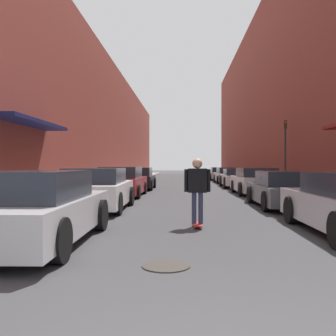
# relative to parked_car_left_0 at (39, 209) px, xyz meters

# --- Properties ---
(ground) EXTENTS (132.46, 132.46, 0.00)m
(ground) POSITION_rel_parked_car_left_0_xyz_m (3.06, 19.35, -0.66)
(ground) COLOR #38383A
(curb_strip_left) EXTENTS (1.80, 60.21, 0.12)m
(curb_strip_left) POSITION_rel_parked_car_left_0_xyz_m (-2.02, 25.37, -0.60)
(curb_strip_left) COLOR gray
(curb_strip_left) RESTS_ON ground
(curb_strip_right) EXTENTS (1.80, 60.21, 0.12)m
(curb_strip_right) POSITION_rel_parked_car_left_0_xyz_m (8.14, 25.37, -0.60)
(curb_strip_right) COLOR gray
(curb_strip_right) RESTS_ON ground
(building_row_left) EXTENTS (4.90, 60.21, 9.74)m
(building_row_left) POSITION_rel_parked_car_left_0_xyz_m (-4.92, 25.36, 4.22)
(building_row_left) COLOR brown
(building_row_left) RESTS_ON ground
(building_row_right) EXTENTS (4.90, 60.21, 14.87)m
(building_row_right) POSITION_rel_parked_car_left_0_xyz_m (11.04, 25.36, 6.78)
(building_row_right) COLOR brown
(building_row_right) RESTS_ON ground
(parked_car_left_0) EXTENTS (1.85, 4.54, 1.36)m
(parked_car_left_0) POSITION_rel_parked_car_left_0_xyz_m (0.00, 0.00, 0.00)
(parked_car_left_0) COLOR #B7B7BC
(parked_car_left_0) RESTS_ON ground
(parked_car_left_1) EXTENTS (2.03, 4.25, 1.36)m
(parked_car_left_1) POSITION_rel_parked_car_left_0_xyz_m (-0.14, 5.21, 0.00)
(parked_car_left_1) COLOR silver
(parked_car_left_1) RESTS_ON ground
(parked_car_left_2) EXTENTS (2.02, 4.45, 1.37)m
(parked_car_left_2) POSITION_rel_parked_car_left_0_xyz_m (-0.18, 10.39, -0.00)
(parked_car_left_2) COLOR maroon
(parked_car_left_2) RESTS_ON ground
(parked_car_left_3) EXTENTS (1.98, 4.07, 1.30)m
(parked_car_left_3) POSITION_rel_parked_car_left_0_xyz_m (-0.03, 15.32, -0.03)
(parked_car_left_3) COLOR black
(parked_car_left_3) RESTS_ON ground
(parked_car_right_1) EXTENTS (1.90, 4.26, 1.25)m
(parked_car_right_1) POSITION_rel_parked_car_left_0_xyz_m (6.09, 6.17, -0.05)
(parked_car_right_1) COLOR #515459
(parked_car_right_1) RESTS_ON ground
(parked_car_right_2) EXTENTS (2.00, 4.03, 1.30)m
(parked_car_right_2) POSITION_rel_parked_car_left_0_xyz_m (6.23, 11.69, -0.02)
(parked_car_right_2) COLOR silver
(parked_car_right_2) RESTS_ON ground
(parked_car_right_3) EXTENTS (1.90, 4.19, 1.20)m
(parked_car_right_3) POSITION_rel_parked_car_left_0_xyz_m (6.11, 17.29, -0.06)
(parked_car_right_3) COLOR silver
(parked_car_right_3) RESTS_ON ground
(parked_car_right_4) EXTENTS (1.97, 4.39, 1.23)m
(parked_car_right_4) POSITION_rel_parked_car_left_0_xyz_m (6.22, 22.94, -0.05)
(parked_car_right_4) COLOR silver
(parked_car_right_4) RESTS_ON ground
(parked_car_right_5) EXTENTS (2.07, 4.00, 1.21)m
(parked_car_right_5) POSITION_rel_parked_car_left_0_xyz_m (6.21, 28.67, -0.07)
(parked_car_right_5) COLOR #B7B7BC
(parked_car_right_5) RESTS_ON ground
(skateboarder) EXTENTS (0.62, 0.78, 1.62)m
(skateboarder) POSITION_rel_parked_car_left_0_xyz_m (3.00, 2.02, 0.34)
(skateboarder) COLOR #B2231E
(skateboarder) RESTS_ON ground
(manhole_cover) EXTENTS (0.70, 0.70, 0.02)m
(manhole_cover) POSITION_rel_parked_car_left_0_xyz_m (2.41, -1.43, -0.65)
(manhole_cover) COLOR #332D28
(manhole_cover) RESTS_ON ground
(traffic_light) EXTENTS (0.16, 0.22, 3.84)m
(traffic_light) POSITION_rel_parked_car_left_0_xyz_m (8.44, 14.55, 1.81)
(traffic_light) COLOR #2D2D2D
(traffic_light) RESTS_ON curb_strip_right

